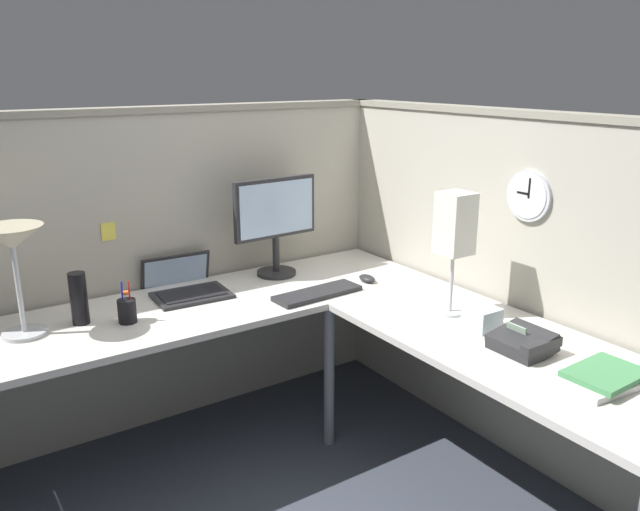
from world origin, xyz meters
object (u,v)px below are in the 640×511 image
object	(u,v)px
monitor	(276,219)
wall_clock	(529,196)
desk_lamp_dome	(13,247)
desk_lamp_paper	(455,227)
tissue_box	(482,318)
book_stack	(602,377)
office_phone	(524,343)
laptop	(185,286)
keyboard	(317,293)
thermos_flask	(79,298)
computer_mouse	(367,278)
pen_cup	(127,310)

from	to	relation	value
monitor	wall_clock	size ratio (longest dim) A/B	2.27
desk_lamp_dome	desk_lamp_paper	xyz separation A→B (m)	(1.57, -0.77, 0.02)
monitor	wall_clock	world-z (taller)	wall_clock
desk_lamp_paper	tissue_box	world-z (taller)	desk_lamp_paper
book_stack	desk_lamp_paper	world-z (taller)	desk_lamp_paper
desk_lamp_dome	wall_clock	distance (m)	2.08
office_phone	wall_clock	xyz separation A→B (m)	(0.36, 0.31, 0.47)
wall_clock	laptop	bearing A→B (deg)	138.01
keyboard	thermos_flask	bearing A→B (deg)	162.16
thermos_flask	computer_mouse	bearing A→B (deg)	-10.12
monitor	book_stack	world-z (taller)	monitor
office_phone	book_stack	xyz separation A→B (m)	(0.02, -0.31, -0.02)
keyboard	computer_mouse	bearing A→B (deg)	2.40
pen_cup	thermos_flask	bearing A→B (deg)	150.00
keyboard	desk_lamp_paper	xyz separation A→B (m)	(0.35, -0.51, 0.37)
laptop	thermos_flask	bearing A→B (deg)	-164.78
laptop	keyboard	bearing A→B (deg)	-39.52
thermos_flask	tissue_box	bearing A→B (deg)	-35.68
computer_mouse	pen_cup	xyz separation A→B (m)	(-1.15, 0.14, 0.04)
laptop	wall_clock	distance (m)	1.61
desk_lamp_dome	pen_cup	xyz separation A→B (m)	(0.38, -0.10, -0.31)
laptop	desk_lamp_paper	bearing A→B (deg)	-47.30
computer_mouse	desk_lamp_paper	xyz separation A→B (m)	(0.03, -0.54, 0.37)
monitor	wall_clock	xyz separation A→B (m)	(0.66, -1.00, 0.21)
laptop	book_stack	xyz separation A→B (m)	(0.81, -1.65, -0.00)
monitor	thermos_flask	bearing A→B (deg)	-173.57
desk_lamp_paper	tissue_box	xyz separation A→B (m)	(-0.01, -0.19, -0.34)
laptop	office_phone	size ratio (longest dim) A/B	1.93
laptop	office_phone	distance (m)	1.56
laptop	monitor	bearing A→B (deg)	-3.08
laptop	pen_cup	xyz separation A→B (m)	(-0.35, -0.23, 0.03)
wall_clock	computer_mouse	bearing A→B (deg)	117.34
keyboard	book_stack	bearing A→B (deg)	-78.56
book_stack	wall_clock	bearing A→B (deg)	61.65
computer_mouse	desk_lamp_dome	bearing A→B (deg)	171.20
tissue_box	wall_clock	xyz separation A→B (m)	(0.32, 0.07, 0.46)
desk_lamp_dome	desk_lamp_paper	size ratio (longest dim) A/B	0.84
thermos_flask	wall_clock	distance (m)	1.92
desk_lamp_paper	wall_clock	size ratio (longest dim) A/B	2.41
office_phone	tissue_box	world-z (taller)	office_phone
computer_mouse	office_phone	xyz separation A→B (m)	(-0.02, -0.97, 0.02)
book_stack	tissue_box	size ratio (longest dim) A/B	2.50
keyboard	pen_cup	size ratio (longest dim) A/B	2.39
monitor	wall_clock	bearing A→B (deg)	-56.85
thermos_flask	wall_clock	xyz separation A→B (m)	(1.66, -0.89, 0.39)
computer_mouse	thermos_flask	bearing A→B (deg)	169.88
tissue_box	desk_lamp_paper	bearing A→B (deg)	86.50
laptop	desk_lamp_paper	world-z (taller)	desk_lamp_paper
pen_cup	desk_lamp_dome	bearing A→B (deg)	165.68
tissue_box	laptop	bearing A→B (deg)	126.95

